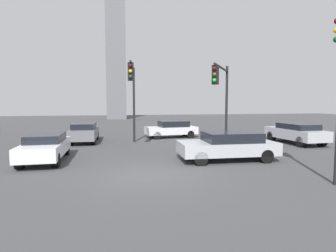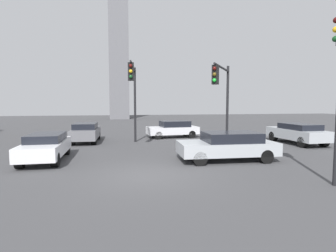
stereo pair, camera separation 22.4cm
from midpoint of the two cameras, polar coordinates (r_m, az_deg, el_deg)
ground_plane at (r=10.77m, az=-3.70°, el=-10.30°), size 107.71×107.71×0.00m
traffic_light_0 at (r=16.28m, az=11.64°, el=7.72°), size 2.23×3.25×5.16m
traffic_light_2 at (r=17.68m, az=-6.94°, el=8.25°), size 0.74×4.50×5.32m
car_0 at (r=20.83m, az=25.77°, el=-1.27°), size 2.02×4.67×1.40m
car_2 at (r=20.43m, az=-16.52°, el=-1.18°), size 1.82×4.27×1.38m
car_3 at (r=14.51m, az=-23.83°, el=-3.89°), size 1.79×4.34×1.31m
car_4 at (r=22.19m, az=1.37°, el=-0.59°), size 4.26×2.21×1.36m
car_6 at (r=13.70m, az=12.85°, el=-3.97°), size 4.76×2.29×1.39m
skyline_tower at (r=50.97m, az=-10.27°, el=20.71°), size 3.35×3.35×33.63m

